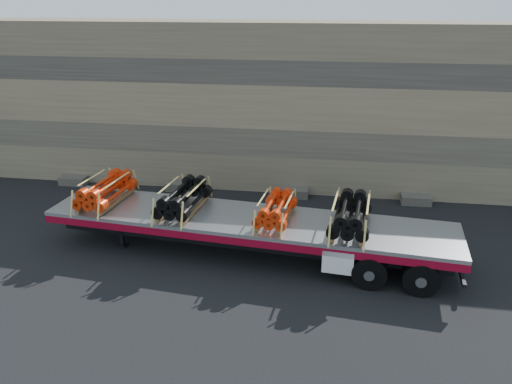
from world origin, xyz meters
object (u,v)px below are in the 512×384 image
(bundle_front, at_px, (106,191))
(bundle_rear, at_px, (351,216))
(bundle_midfront, at_px, (183,199))
(trailer, at_px, (248,236))
(bundle_midrear, at_px, (276,210))

(bundle_front, relative_size, bundle_rear, 0.99)
(bundle_front, bearing_deg, bundle_midfront, -0.00)
(trailer, relative_size, bundle_rear, 5.54)
(bundle_front, distance_m, bundle_rear, 8.29)
(trailer, distance_m, bundle_rear, 3.44)
(bundle_front, height_order, bundle_midfront, bundle_midfront)
(bundle_rear, bearing_deg, trailer, -180.00)
(bundle_front, bearing_deg, bundle_rear, -0.00)
(bundle_midrear, distance_m, bundle_rear, 2.33)
(trailer, bearing_deg, bundle_rear, 0.00)
(bundle_front, distance_m, bundle_midrear, 5.97)
(bundle_midfront, relative_size, bundle_rear, 0.99)
(bundle_front, distance_m, bundle_midfront, 2.84)
(trailer, bearing_deg, bundle_midrear, 0.00)
(bundle_front, height_order, bundle_rear, bundle_rear)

